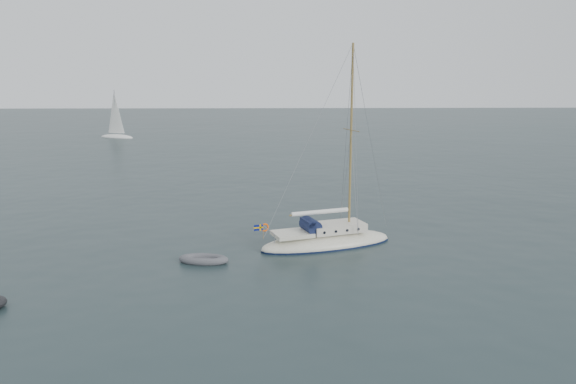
{
  "coord_description": "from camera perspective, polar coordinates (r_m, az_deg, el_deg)",
  "views": [
    {
      "loc": [
        -0.55,
        -31.77,
        10.24
      ],
      "look_at": [
        0.34,
        0.0,
        3.63
      ],
      "focal_mm": 35.0,
      "sensor_mm": 36.0,
      "label": 1
    }
  ],
  "objects": [
    {
      "name": "ground",
      "position": [
        33.38,
        -0.59,
        -6.11
      ],
      "size": [
        300.0,
        300.0,
        0.0
      ],
      "primitive_type": "plane",
      "color": "black",
      "rests_on": "ground"
    },
    {
      "name": "sailboat",
      "position": [
        34.44,
        3.97,
        -3.91
      ],
      "size": [
        8.9,
        2.67,
        12.67
      ],
      "rotation": [
        0.0,
        0.0,
        0.33
      ],
      "color": "#EBE7CE",
      "rests_on": "ground"
    },
    {
      "name": "dinghy",
      "position": [
        31.88,
        -8.58,
        -6.78
      ],
      "size": [
        2.82,
        1.27,
        0.4
      ],
      "rotation": [
        0.0,
        0.0,
        -0.15
      ],
      "color": "#54555A",
      "rests_on": "ground"
    },
    {
      "name": "distant_yacht_c",
      "position": [
        98.68,
        -17.13,
        7.37
      ],
      "size": [
        6.33,
        3.38,
        8.39
      ],
      "rotation": [
        0.0,
        0.0,
        -0.42
      ],
      "color": "silver",
      "rests_on": "ground"
    }
  ]
}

